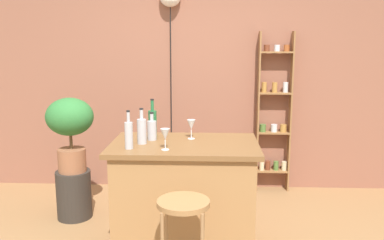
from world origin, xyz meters
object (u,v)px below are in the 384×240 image
(wine_glass_center, at_px, (165,135))
(bottle_soda_blue, at_px, (129,134))
(spice_shelf, at_px, (274,114))
(bottle_olive_oil, at_px, (153,123))
(bar_stool, at_px, (183,226))
(plant_stool, at_px, (74,194))
(wine_glass_left, at_px, (191,125))
(bottle_spirits_clear, at_px, (142,130))
(potted_plant, at_px, (70,125))
(bottle_sauce_amber, at_px, (152,130))

(wine_glass_center, bearing_deg, bottle_soda_blue, 175.13)
(spice_shelf, xyz_separation_m, bottle_olive_oil, (-1.24, -1.30, 0.14))
(bar_stool, bearing_deg, spice_shelf, 67.16)
(plant_stool, relative_size, wine_glass_center, 2.95)
(plant_stool, distance_m, bottle_olive_oil, 1.26)
(bottle_olive_oil, bearing_deg, wine_glass_left, -11.27)
(bottle_spirits_clear, bearing_deg, plant_stool, 140.70)
(wine_glass_left, bearing_deg, spice_shelf, 56.65)
(bottle_olive_oil, bearing_deg, plant_stool, 154.36)
(spice_shelf, distance_m, potted_plant, 2.28)
(potted_plant, xyz_separation_m, bottle_spirits_clear, (0.81, -0.66, 0.10))
(spice_shelf, relative_size, bottle_sauce_amber, 7.92)
(plant_stool, distance_m, bottle_spirits_clear, 1.32)
(plant_stool, xyz_separation_m, wine_glass_left, (1.20, -0.48, 0.82))
(bar_stool, height_order, bottle_sauce_amber, bottle_sauce_amber)
(bottle_spirits_clear, height_order, wine_glass_center, bottle_spirits_clear)
(bar_stool, distance_m, bottle_sauce_amber, 0.96)
(spice_shelf, height_order, bottle_spirits_clear, spice_shelf)
(spice_shelf, relative_size, bottle_soda_blue, 6.24)
(potted_plant, xyz_separation_m, bottle_sauce_amber, (0.87, -0.53, 0.08))
(spice_shelf, height_order, potted_plant, spice_shelf)
(plant_stool, relative_size, potted_plant, 0.66)
(bottle_spirits_clear, bearing_deg, bottle_sauce_amber, 64.89)
(plant_stool, xyz_separation_m, wine_glass_center, (1.02, -0.85, 0.82))
(spice_shelf, xyz_separation_m, bottle_spirits_clear, (-1.29, -1.55, 0.13))
(bar_stool, bearing_deg, bottle_olive_oil, 109.99)
(potted_plant, xyz_separation_m, bottle_olive_oil, (0.86, -0.41, 0.12))
(potted_plant, bearing_deg, wine_glass_center, -39.83)
(spice_shelf, distance_m, bottle_olive_oil, 1.80)
(bottle_spirits_clear, distance_m, bottle_olive_oil, 0.26)
(bottle_olive_oil, relative_size, wine_glass_left, 2.01)
(potted_plant, bearing_deg, bar_stool, -47.52)
(bar_stool, distance_m, bottle_soda_blue, 0.83)
(bottle_soda_blue, bearing_deg, bottle_spirits_clear, 65.42)
(bottle_spirits_clear, xyz_separation_m, bottle_olive_oil, (0.05, 0.25, 0.02))
(bar_stool, distance_m, wine_glass_center, 0.70)
(spice_shelf, xyz_separation_m, potted_plant, (-2.10, -0.89, 0.03))
(bottle_soda_blue, relative_size, bottle_olive_oil, 0.91)
(plant_stool, bearing_deg, bottle_soda_blue, -48.22)
(bottle_spirits_clear, bearing_deg, spice_shelf, 50.30)
(wine_glass_left, distance_m, wine_glass_center, 0.41)
(bottle_soda_blue, relative_size, wine_glass_center, 1.82)
(bottle_olive_oil, distance_m, wine_glass_center, 0.46)
(bottle_spirits_clear, height_order, bottle_olive_oil, bottle_olive_oil)
(bottle_sauce_amber, distance_m, wine_glass_left, 0.33)
(bottle_soda_blue, distance_m, bottle_sauce_amber, 0.32)
(bar_stool, bearing_deg, plant_stool, 132.48)
(bottle_soda_blue, height_order, bottle_olive_oil, bottle_olive_oil)
(potted_plant, xyz_separation_m, wine_glass_center, (1.02, -0.85, 0.11))
(bar_stool, relative_size, bottle_olive_oil, 2.17)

